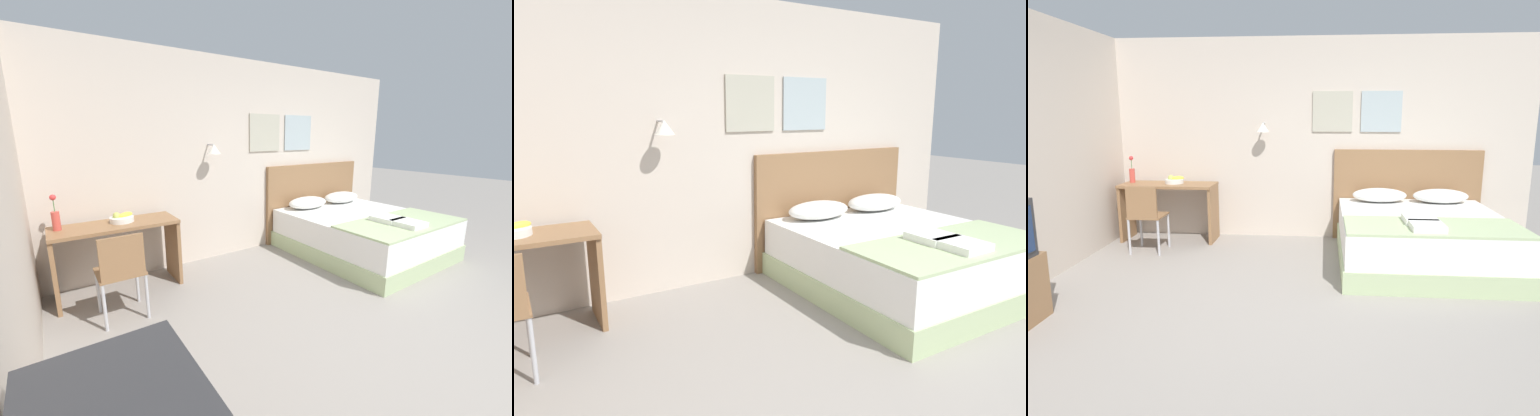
% 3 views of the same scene
% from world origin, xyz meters
% --- Properties ---
extents(wall_back, '(5.88, 0.31, 2.65)m').
position_xyz_m(wall_back, '(0.01, 2.75, 1.33)').
color(wall_back, beige).
rests_on(wall_back, ground_plane).
extents(bed, '(1.80, 1.99, 0.57)m').
position_xyz_m(bed, '(1.35, 1.67, 0.28)').
color(bed, '#B2C693').
rests_on(bed, ground_plane).
extents(headboard, '(1.92, 0.06, 1.21)m').
position_xyz_m(headboard, '(1.35, 2.69, 0.61)').
color(headboard, '#8E6642').
rests_on(headboard, ground_plane).
extents(pillow_left, '(0.68, 0.39, 0.17)m').
position_xyz_m(pillow_left, '(0.97, 2.42, 0.65)').
color(pillow_left, white).
rests_on(pillow_left, bed).
extents(pillow_right, '(0.68, 0.39, 0.17)m').
position_xyz_m(pillow_right, '(1.73, 2.42, 0.65)').
color(pillow_right, white).
rests_on(pillow_right, bed).
extents(throw_blanket, '(1.75, 0.80, 0.02)m').
position_xyz_m(throw_blanket, '(1.35, 1.09, 0.58)').
color(throw_blanket, '#B2C693').
rests_on(throw_blanket, bed).
extents(folded_towel_near_foot, '(0.32, 0.33, 0.06)m').
position_xyz_m(folded_towel_near_foot, '(1.24, 1.23, 0.62)').
color(folded_towel_near_foot, white).
rests_on(folded_towel_near_foot, throw_blanket).
extents(folded_towel_mid_bed, '(0.31, 0.34, 0.06)m').
position_xyz_m(folded_towel_mid_bed, '(1.25, 0.95, 0.62)').
color(folded_towel_mid_bed, white).
rests_on(folded_towel_mid_bed, throw_blanket).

